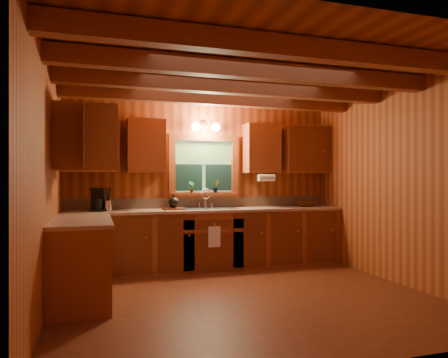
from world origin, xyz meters
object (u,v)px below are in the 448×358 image
Objects in this scene: cutting_board at (174,209)px; wicker_basket at (306,204)px; sink at (208,212)px; coffee_maker at (98,200)px.

cutting_board is 2.19m from wicker_basket.
cutting_board is 0.79× the size of wicker_basket.
coffee_maker is at bearing 179.45° from sink.
cutting_board is (1.06, -0.06, -0.15)m from coffee_maker.
wicker_basket reaches higher than cutting_board.
wicker_basket is at bearing -0.04° from sink.
sink is 2.49× the size of coffee_maker.
coffee_maker is 3.26m from wicker_basket.
cutting_board is at bearing 8.76° from coffee_maker.
sink is 1.61m from coffee_maker.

